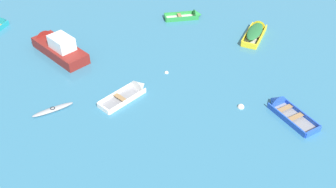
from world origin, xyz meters
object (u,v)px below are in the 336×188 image
Objects in this scene: motor_launch_maroon_near_camera at (56,46)px; kayak_grey_far_right at (53,110)px; rowboat_yellow_distant_center at (256,30)px; rowboat_green_cluster_inner at (190,16)px; mooring_buoy_near_foreground at (241,107)px; rowboat_blue_near_right at (282,107)px; mooring_buoy_outer_edge at (167,73)px; rowboat_white_cluster_outer at (133,91)px.

kayak_grey_far_right is at bearing -64.49° from motor_launch_maroon_near_camera.
motor_launch_maroon_near_camera is 17.66m from rowboat_yellow_distant_center.
rowboat_yellow_distant_center is 1.23× the size of rowboat_green_cluster_inner.
mooring_buoy_near_foreground is (6.17, -12.47, -0.19)m from rowboat_green_cluster_inner.
rowboat_blue_near_right reaches higher than rowboat_green_cluster_inner.
rowboat_yellow_distant_center is 14.99× the size of mooring_buoy_outer_edge.
kayak_grey_far_right is at bearing -111.23° from rowboat_green_cluster_inner.
rowboat_white_cluster_outer is at bearing -24.22° from motor_launch_maroon_near_camera.
motor_launch_maroon_near_camera is at bearing -155.17° from rowboat_yellow_distant_center.
rowboat_blue_near_right is (8.89, -11.99, -0.01)m from rowboat_green_cluster_inner.
kayak_grey_far_right is at bearing -135.14° from mooring_buoy_outer_edge.
rowboat_green_cluster_inner is (1.57, 12.76, 0.02)m from rowboat_white_cluster_outer.
mooring_buoy_near_foreground is (7.74, 0.29, -0.17)m from rowboat_white_cluster_outer.
kayak_grey_far_right is 0.62× the size of rowboat_green_cluster_inner.
rowboat_yellow_distant_center is at bearing 88.40° from mooring_buoy_near_foreground.
rowboat_blue_near_right is at bearing -8.69° from motor_launch_maroon_near_camera.
rowboat_green_cluster_inner is (6.25, 16.10, 0.06)m from kayak_grey_far_right.
rowboat_yellow_distant_center is 1.24× the size of rowboat_blue_near_right.
rowboat_white_cluster_outer is 12.98× the size of mooring_buoy_outer_edge.
motor_launch_maroon_near_camera is 1.70× the size of rowboat_green_cluster_inner.
mooring_buoy_outer_edge is 0.66× the size of mooring_buoy_near_foreground.
motor_launch_maroon_near_camera reaches higher than rowboat_white_cluster_outer.
rowboat_white_cluster_outer is at bearing -175.77° from rowboat_blue_near_right.
rowboat_yellow_distant_center reaches higher than kayak_grey_far_right.
rowboat_white_cluster_outer reaches higher than mooring_buoy_outer_edge.
motor_launch_maroon_near_camera is at bearing 176.57° from mooring_buoy_outer_edge.
motor_launch_maroon_near_camera reaches higher than mooring_buoy_outer_edge.
motor_launch_maroon_near_camera is (-3.31, 6.93, 0.50)m from kayak_grey_far_right.
rowboat_green_cluster_inner is 13.91m from mooring_buoy_near_foreground.
motor_launch_maroon_near_camera is 1.72× the size of rowboat_blue_near_right.
motor_launch_maroon_near_camera is 1.60× the size of rowboat_white_cluster_outer.
rowboat_white_cluster_outer is at bearing -119.40° from mooring_buoy_outer_edge.
motor_launch_maroon_near_camera is at bearing 115.51° from kayak_grey_far_right.
rowboat_yellow_distant_center is (12.72, 14.34, 0.26)m from kayak_grey_far_right.
rowboat_white_cluster_outer is at bearing 35.47° from kayak_grey_far_right.
motor_launch_maroon_near_camera reaches higher than mooring_buoy_near_foreground.
rowboat_green_cluster_inner is (9.56, 9.17, -0.44)m from motor_launch_maroon_near_camera.
rowboat_white_cluster_outer is 1.06× the size of rowboat_green_cluster_inner.
kayak_grey_far_right is 7.69m from motor_launch_maroon_near_camera.
rowboat_green_cluster_inner is at bearing 90.72° from mooring_buoy_outer_edge.
mooring_buoy_near_foreground is at bearing 16.28° from kayak_grey_far_right.
kayak_grey_far_right is 0.50× the size of rowboat_yellow_distant_center.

